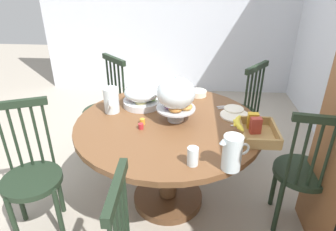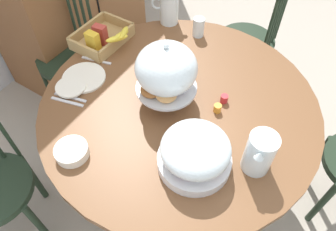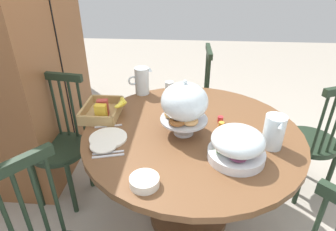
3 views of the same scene
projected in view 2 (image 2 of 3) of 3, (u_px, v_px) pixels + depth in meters
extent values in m
plane|color=#A89E8E|center=(201.00, 192.00, 2.03)|extent=(10.00, 10.00, 0.00)
cylinder|color=brown|center=(179.00, 105.00, 1.54)|extent=(1.33, 1.33, 0.04)
cylinder|color=brown|center=(178.00, 143.00, 1.80)|extent=(0.14, 0.14, 0.63)
cylinder|color=brown|center=(176.00, 174.00, 2.07)|extent=(0.56, 0.56, 0.06)
cylinder|color=#1E2D1E|center=(316.00, 160.00, 1.92)|extent=(0.04, 0.04, 0.45)
cylinder|color=#1E2D1E|center=(322.00, 203.00, 1.74)|extent=(0.04, 0.04, 0.45)
cylinder|color=#1E2D1E|center=(246.00, 41.00, 2.26)|extent=(0.40, 0.40, 0.04)
cylinder|color=#1E2D1E|center=(231.00, 49.00, 2.56)|extent=(0.04, 0.04, 0.45)
cylinder|color=#1E2D1E|center=(216.00, 69.00, 2.41)|extent=(0.04, 0.04, 0.45)
cylinder|color=#1E2D1E|center=(264.00, 61.00, 2.47)|extent=(0.04, 0.04, 0.45)
cylinder|color=#1E2D1E|center=(251.00, 83.00, 2.32)|extent=(0.04, 0.04, 0.45)
cylinder|color=#1E2D1E|center=(284.00, 8.00, 2.10)|extent=(0.02, 0.02, 0.48)
cylinder|color=#1E2D1E|center=(280.00, 14.00, 2.06)|extent=(0.02, 0.02, 0.48)
cylinder|color=#1E2D1E|center=(277.00, 19.00, 2.03)|extent=(0.02, 0.02, 0.48)
cylinder|color=#1E2D1E|center=(273.00, 25.00, 1.99)|extent=(0.02, 0.02, 0.48)
cylinder|color=#1E2D1E|center=(269.00, 31.00, 1.95)|extent=(0.02, 0.02, 0.48)
cylinder|color=#1E2D1E|center=(67.00, 60.00, 2.14)|extent=(0.40, 0.40, 0.04)
cylinder|color=#1E2D1E|center=(48.00, 85.00, 2.31)|extent=(0.04, 0.04, 0.45)
cylinder|color=#1E2D1E|center=(72.00, 104.00, 2.19)|extent=(0.04, 0.04, 0.45)
cylinder|color=#1E2D1E|center=(78.00, 65.00, 2.44)|extent=(0.04, 0.04, 0.45)
cylinder|color=#1E2D1E|center=(102.00, 82.00, 2.33)|extent=(0.04, 0.04, 0.45)
cylinder|color=#1E2D1E|center=(65.00, 10.00, 2.09)|extent=(0.02, 0.02, 0.48)
cylinder|color=#1E2D1E|center=(71.00, 14.00, 2.06)|extent=(0.02, 0.02, 0.48)
cylinder|color=#1E2D1E|center=(78.00, 18.00, 2.03)|extent=(0.02, 0.02, 0.48)
cylinder|color=#1E2D1E|center=(85.00, 23.00, 2.00)|extent=(0.02, 0.02, 0.48)
cylinder|color=#1E2D1E|center=(93.00, 27.00, 1.97)|extent=(0.02, 0.02, 0.48)
cylinder|color=#1E2D1E|center=(38.00, 224.00, 1.67)|extent=(0.04, 0.04, 0.45)
cylinder|color=#1E2D1E|center=(34.00, 178.00, 1.84)|extent=(0.04, 0.04, 0.45)
cylinder|color=#1E2D1E|center=(1.00, 128.00, 1.49)|extent=(0.02, 0.02, 0.48)
cylinder|color=silver|center=(166.00, 100.00, 1.52)|extent=(0.12, 0.12, 0.02)
cylinder|color=silver|center=(166.00, 95.00, 1.49)|extent=(0.03, 0.03, 0.09)
cylinder|color=silver|center=(166.00, 87.00, 1.45)|extent=(0.28, 0.28, 0.01)
torus|color=#B27033|center=(173.00, 76.00, 1.46)|extent=(0.10, 0.10, 0.03)
torus|color=#D19347|center=(156.00, 75.00, 1.47)|extent=(0.10, 0.10, 0.03)
torus|color=#935628|center=(151.00, 90.00, 1.41)|extent=(0.10, 0.10, 0.03)
torus|color=tan|center=(166.00, 94.00, 1.39)|extent=(0.10, 0.10, 0.03)
torus|color=#994C84|center=(174.00, 85.00, 1.42)|extent=(0.10, 0.10, 0.03)
ellipsoid|color=silver|center=(166.00, 68.00, 1.36)|extent=(0.27, 0.27, 0.22)
sphere|color=silver|center=(166.00, 46.00, 1.26)|extent=(0.02, 0.02, 0.02)
cylinder|color=silver|center=(194.00, 161.00, 1.29)|extent=(0.30, 0.30, 0.05)
ellipsoid|color=beige|center=(202.00, 144.00, 1.30)|extent=(0.09, 0.09, 0.03)
ellipsoid|color=#8CBF59|center=(180.00, 148.00, 1.28)|extent=(0.09, 0.09, 0.03)
ellipsoid|color=#6B2D4C|center=(185.00, 168.00, 1.23)|extent=(0.09, 0.09, 0.03)
ellipsoid|color=#CC3D33|center=(209.00, 165.00, 1.23)|extent=(0.09, 0.09, 0.03)
ellipsoid|color=silver|center=(196.00, 149.00, 1.22)|extent=(0.28, 0.28, 0.13)
cylinder|color=silver|center=(259.00, 153.00, 1.23)|extent=(0.11, 0.11, 0.19)
cylinder|color=orange|center=(258.00, 157.00, 1.25)|extent=(0.10, 0.10, 0.13)
cone|color=silver|center=(260.00, 155.00, 1.13)|extent=(0.04, 0.04, 0.03)
torus|color=silver|center=(265.00, 137.00, 1.26)|extent=(0.08, 0.02, 0.07)
cylinder|color=silver|center=(169.00, 7.00, 1.84)|extent=(0.11, 0.11, 0.21)
cylinder|color=white|center=(169.00, 11.00, 1.87)|extent=(0.09, 0.09, 0.14)
torus|color=silver|center=(157.00, 4.00, 1.84)|extent=(0.04, 0.07, 0.07)
cube|color=tan|center=(103.00, 40.00, 1.80)|extent=(0.30, 0.22, 0.01)
cube|color=tan|center=(117.00, 43.00, 1.74)|extent=(0.30, 0.02, 0.07)
cube|color=tan|center=(87.00, 29.00, 1.82)|extent=(0.30, 0.02, 0.07)
cube|color=tan|center=(84.00, 51.00, 1.70)|extent=(0.02, 0.22, 0.07)
cube|color=tan|center=(119.00, 22.00, 1.86)|extent=(0.02, 0.22, 0.07)
cube|color=gold|center=(93.00, 42.00, 1.70)|extent=(0.04, 0.07, 0.11)
cube|color=#B23D33|center=(100.00, 35.00, 1.74)|extent=(0.05, 0.08, 0.11)
ellipsoid|color=yellow|center=(117.00, 38.00, 1.67)|extent=(0.14, 0.08, 0.05)
ellipsoid|color=yellow|center=(120.00, 35.00, 1.69)|extent=(0.13, 0.03, 0.05)
ellipsoid|color=yellow|center=(124.00, 33.00, 1.70)|extent=(0.14, 0.08, 0.05)
cylinder|color=white|center=(84.00, 78.00, 1.62)|extent=(0.22, 0.22, 0.01)
cylinder|color=white|center=(71.00, 87.00, 1.56)|extent=(0.15, 0.15, 0.01)
cylinder|color=white|center=(72.00, 152.00, 1.32)|extent=(0.14, 0.14, 0.04)
cylinder|color=silver|center=(199.00, 27.00, 1.80)|extent=(0.06, 0.06, 0.11)
cylinder|color=#B7282D|center=(224.00, 99.00, 1.51)|extent=(0.04, 0.04, 0.04)
cylinder|color=orange|center=(217.00, 108.00, 1.47)|extent=(0.04, 0.04, 0.04)
cube|color=silver|center=(70.00, 97.00, 1.53)|extent=(0.06, 0.17, 0.01)
cube|color=silver|center=(67.00, 102.00, 1.52)|extent=(0.06, 0.17, 0.01)
cube|color=silver|center=(96.00, 60.00, 1.70)|extent=(0.06, 0.17, 0.01)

